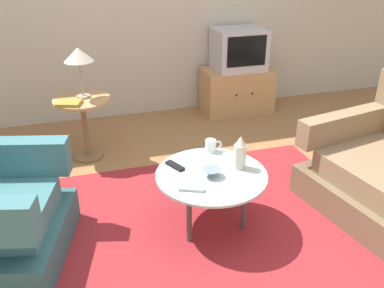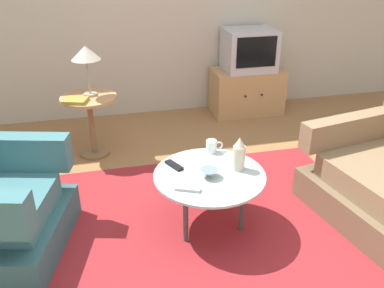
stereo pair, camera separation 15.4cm
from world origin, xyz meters
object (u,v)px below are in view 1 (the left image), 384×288
object	(u,v)px
coffee_table	(211,178)
tv_remote_silver	(192,189)
vase	(240,153)
book	(69,103)
side_table	(84,115)
mug	(211,146)
bowl	(211,173)
table_lamp	(78,56)
television	(239,49)
tv_stand	(237,90)
tv_remote_dark	(175,166)

from	to	relation	value
coffee_table	tv_remote_silver	distance (m)	0.26
vase	book	xyz separation A→B (m)	(-1.11, 1.17, 0.06)
coffee_table	side_table	xyz separation A→B (m)	(-0.79, 1.32, 0.03)
vase	tv_remote_silver	bearing A→B (deg)	-155.52
mug	tv_remote_silver	distance (m)	0.56
side_table	vase	xyz separation A→B (m)	(1.00, -1.30, 0.12)
mug	bowl	bearing A→B (deg)	-108.58
coffee_table	table_lamp	size ratio (longest dim) A/B	1.72
television	bowl	world-z (taller)	television
table_lamp	coffee_table	bearing A→B (deg)	-60.18
table_lamp	bowl	bearing A→B (deg)	-61.23
television	book	xyz separation A→B (m)	(-1.91, -0.81, -0.14)
side_table	table_lamp	distance (m)	0.54
tv_stand	tv_remote_dark	distance (m)	2.22
bowl	television	bearing A→B (deg)	63.41
table_lamp	bowl	size ratio (longest dim) A/B	3.45
table_lamp	book	xyz separation A→B (m)	(-0.13, -0.15, -0.36)
bowl	tv_remote_dark	xyz separation A→B (m)	(-0.21, 0.19, -0.02)
coffee_table	tv_remote_dark	distance (m)	0.28
tv_stand	book	bearing A→B (deg)	-157.01
table_lamp	book	size ratio (longest dim) A/B	1.91
television	book	bearing A→B (deg)	-156.96
bowl	tv_remote_dark	distance (m)	0.28
table_lamp	tv_remote_silver	bearing A→B (deg)	-69.04
vase	mug	xyz separation A→B (m)	(-0.11, 0.29, -0.07)
tv_stand	television	bearing A→B (deg)	90.00
table_lamp	book	bearing A→B (deg)	-131.14
side_table	mug	bearing A→B (deg)	-48.47
mug	television	bearing A→B (deg)	61.90
side_table	tv_stand	xyz separation A→B (m)	(1.80, 0.68, -0.17)
coffee_table	mug	size ratio (longest dim) A/B	5.89
table_lamp	tv_remote_silver	size ratio (longest dim) A/B	2.67
tv_remote_silver	vase	bearing A→B (deg)	48.28
side_table	tv_remote_dark	distance (m)	1.29
coffee_table	mug	xyz separation A→B (m)	(0.10, 0.31, 0.09)
tv_remote_dark	tv_stand	bearing A→B (deg)	-59.83
bowl	tv_remote_silver	xyz separation A→B (m)	(-0.18, -0.13, -0.02)
bowl	vase	bearing A→B (deg)	13.79
side_table	bowl	bearing A→B (deg)	-60.16
television	mug	bearing A→B (deg)	-118.10
table_lamp	mug	world-z (taller)	table_lamp
table_lamp	book	world-z (taller)	table_lamp
tv_stand	tv_remote_silver	distance (m)	2.48
television	tv_remote_silver	world-z (taller)	television
tv_remote_silver	book	distance (m)	1.54
mug	book	bearing A→B (deg)	138.58
coffee_table	book	world-z (taller)	book
book	tv_remote_silver	bearing A→B (deg)	-44.31
table_lamp	tv_remote_dark	distance (m)	1.41
side_table	bowl	xyz separation A→B (m)	(0.78, -1.35, 0.03)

